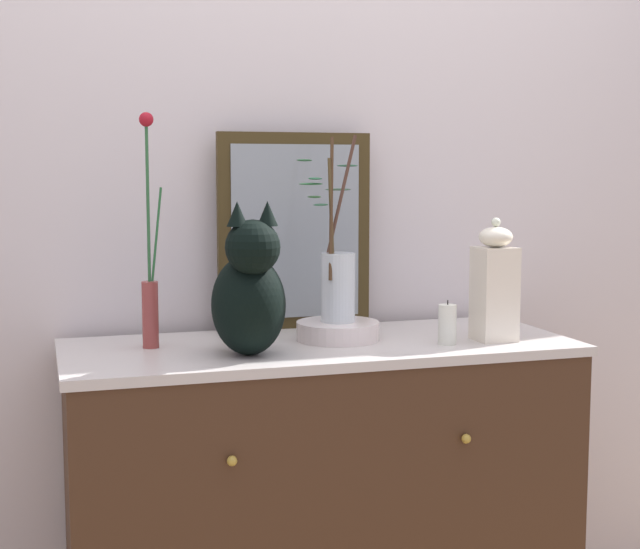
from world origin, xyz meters
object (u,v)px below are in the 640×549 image
(sideboard, at_px, (320,516))
(vase_glass_clear, at_px, (337,277))
(bowl_porcelain, at_px, (338,331))
(jar_lidded_porcelain, at_px, (495,285))
(candle_pillar, at_px, (447,324))
(vase_slim_green, at_px, (150,282))
(cat_sitting, at_px, (249,293))
(mirror_leaning, at_px, (294,231))

(sideboard, height_order, vase_glass_clear, vase_glass_clear)
(bowl_porcelain, xyz_separation_m, jar_lidded_porcelain, (0.39, -0.13, 0.12))
(sideboard, distance_m, vase_glass_clear, 0.64)
(bowl_porcelain, distance_m, candle_pillar, 0.29)
(vase_slim_green, relative_size, candle_pillar, 5.13)
(cat_sitting, distance_m, vase_glass_clear, 0.30)
(vase_slim_green, height_order, bowl_porcelain, vase_slim_green)
(cat_sitting, relative_size, bowl_porcelain, 2.01)
(vase_glass_clear, bearing_deg, mirror_leaning, 105.24)
(vase_glass_clear, bearing_deg, sideboard, -153.74)
(vase_slim_green, bearing_deg, vase_glass_clear, -4.03)
(sideboard, relative_size, bowl_porcelain, 6.00)
(vase_slim_green, xyz_separation_m, bowl_porcelain, (0.49, -0.04, -0.14))
(mirror_leaning, relative_size, vase_glass_clear, 1.13)
(cat_sitting, distance_m, bowl_porcelain, 0.33)
(jar_lidded_porcelain, bearing_deg, vase_slim_green, 169.37)
(mirror_leaning, bearing_deg, jar_lidded_porcelain, -37.26)
(vase_glass_clear, bearing_deg, vase_slim_green, 175.97)
(vase_glass_clear, relative_size, candle_pillar, 4.26)
(vase_slim_green, distance_m, bowl_porcelain, 0.51)
(cat_sitting, xyz_separation_m, candle_pillar, (0.52, -0.01, -0.10))
(mirror_leaning, distance_m, candle_pillar, 0.53)
(sideboard, distance_m, cat_sitting, 0.67)
(mirror_leaning, height_order, candle_pillar, mirror_leaning)
(mirror_leaning, height_order, vase_slim_green, vase_slim_green)
(mirror_leaning, distance_m, cat_sitting, 0.43)
(bowl_porcelain, bearing_deg, mirror_leaning, 105.66)
(cat_sitting, bearing_deg, bowl_porcelain, 26.00)
(cat_sitting, height_order, candle_pillar, cat_sitting)
(candle_pillar, bearing_deg, sideboard, 159.01)
(vase_slim_green, xyz_separation_m, vase_glass_clear, (0.49, -0.03, -0.00))
(bowl_porcelain, relative_size, candle_pillar, 1.92)
(jar_lidded_porcelain, distance_m, candle_pillar, 0.17)
(jar_lidded_porcelain, bearing_deg, cat_sitting, -179.69)
(mirror_leaning, distance_m, vase_glass_clear, 0.25)
(mirror_leaning, bearing_deg, vase_glass_clear, -74.76)
(mirror_leaning, distance_m, jar_lidded_porcelain, 0.59)
(jar_lidded_porcelain, xyz_separation_m, candle_pillar, (-0.14, -0.01, -0.10))
(cat_sitting, bearing_deg, mirror_leaning, 58.99)
(cat_sitting, relative_size, vase_glass_clear, 0.90)
(mirror_leaning, height_order, vase_glass_clear, mirror_leaning)
(sideboard, xyz_separation_m, vase_glass_clear, (0.05, 0.03, 0.64))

